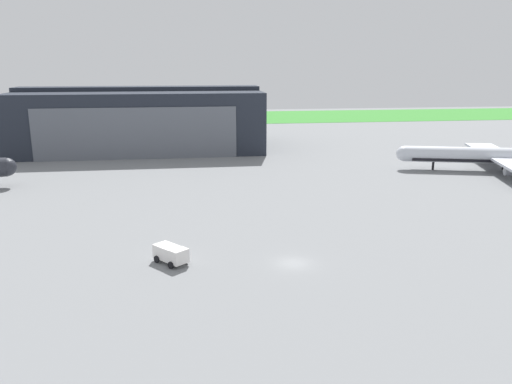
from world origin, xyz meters
The scene contains 5 objects.
ground_plane centered at (0.00, 0.00, 0.00)m, with size 440.00×440.00×0.00m, color slate.
grass_field_strip centered at (0.00, 180.56, 0.04)m, with size 440.00×56.00×0.08m, color #388831.
maintenance_hangar centered at (-26.30, 95.04, 8.74)m, with size 70.15×36.15×18.40m.
airliner_far_right centered at (60.34, 49.05, 3.66)m, with size 45.83×41.53×12.14m.
fuel_bowser centered at (-15.64, 2.28, 1.32)m, with size 4.79×5.15×2.29m.
Camera 1 is at (-13.15, -59.52, 25.09)m, focal length 35.42 mm.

